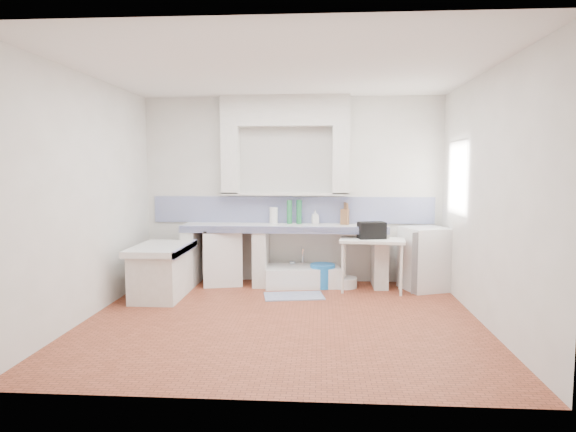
# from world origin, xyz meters

# --- Properties ---
(floor) EXTENTS (4.50, 4.50, 0.00)m
(floor) POSITION_xyz_m (0.00, 0.00, 0.00)
(floor) COLOR #9B482F
(floor) RESTS_ON ground
(ceiling) EXTENTS (4.50, 4.50, 0.00)m
(ceiling) POSITION_xyz_m (0.00, 0.00, 2.80)
(ceiling) COLOR white
(ceiling) RESTS_ON ground
(wall_back) EXTENTS (4.50, 0.00, 4.50)m
(wall_back) POSITION_xyz_m (0.00, 2.00, 1.40)
(wall_back) COLOR white
(wall_back) RESTS_ON ground
(wall_front) EXTENTS (4.50, 0.00, 4.50)m
(wall_front) POSITION_xyz_m (0.00, -2.00, 1.40)
(wall_front) COLOR white
(wall_front) RESTS_ON ground
(wall_left) EXTENTS (0.00, 4.50, 4.50)m
(wall_left) POSITION_xyz_m (-2.25, 0.00, 1.40)
(wall_left) COLOR white
(wall_left) RESTS_ON ground
(wall_right) EXTENTS (0.00, 4.50, 4.50)m
(wall_right) POSITION_xyz_m (2.25, 0.00, 1.40)
(wall_right) COLOR white
(wall_right) RESTS_ON ground
(alcove_mass) EXTENTS (1.90, 0.25, 0.45)m
(alcove_mass) POSITION_xyz_m (-0.10, 1.88, 2.58)
(alcove_mass) COLOR white
(alcove_mass) RESTS_ON ground
(window_frame) EXTENTS (0.35, 0.86, 1.06)m
(window_frame) POSITION_xyz_m (2.42, 1.20, 1.60)
(window_frame) COLOR #341E10
(window_frame) RESTS_ON ground
(lace_valance) EXTENTS (0.01, 0.84, 0.24)m
(lace_valance) POSITION_xyz_m (2.28, 1.20, 1.98)
(lace_valance) COLOR white
(lace_valance) RESTS_ON ground
(counter_slab) EXTENTS (3.00, 0.60, 0.08)m
(counter_slab) POSITION_xyz_m (-0.10, 1.70, 0.86)
(counter_slab) COLOR white
(counter_slab) RESTS_ON ground
(counter_lip) EXTENTS (3.00, 0.04, 0.10)m
(counter_lip) POSITION_xyz_m (-0.10, 1.42, 0.86)
(counter_lip) COLOR navy
(counter_lip) RESTS_ON ground
(counter_pier_left) EXTENTS (0.20, 0.55, 0.82)m
(counter_pier_left) POSITION_xyz_m (-1.50, 1.70, 0.41)
(counter_pier_left) COLOR white
(counter_pier_left) RESTS_ON ground
(counter_pier_mid) EXTENTS (0.20, 0.55, 0.82)m
(counter_pier_mid) POSITION_xyz_m (-0.45, 1.70, 0.41)
(counter_pier_mid) COLOR white
(counter_pier_mid) RESTS_ON ground
(counter_pier_right) EXTENTS (0.20, 0.55, 0.82)m
(counter_pier_right) POSITION_xyz_m (1.30, 1.70, 0.41)
(counter_pier_right) COLOR white
(counter_pier_right) RESTS_ON ground
(peninsula_top) EXTENTS (0.70, 1.10, 0.08)m
(peninsula_top) POSITION_xyz_m (-1.70, 0.90, 0.66)
(peninsula_top) COLOR white
(peninsula_top) RESTS_ON ground
(peninsula_base) EXTENTS (0.60, 1.00, 0.62)m
(peninsula_base) POSITION_xyz_m (-1.70, 0.90, 0.31)
(peninsula_base) COLOR white
(peninsula_base) RESTS_ON ground
(peninsula_lip) EXTENTS (0.04, 1.10, 0.10)m
(peninsula_lip) POSITION_xyz_m (-1.37, 0.90, 0.66)
(peninsula_lip) COLOR navy
(peninsula_lip) RESTS_ON ground
(backsplash) EXTENTS (4.27, 0.03, 0.40)m
(backsplash) POSITION_xyz_m (0.00, 1.99, 1.10)
(backsplash) COLOR navy
(backsplash) RESTS_ON ground
(stove) EXTENTS (0.68, 0.67, 0.80)m
(stove) POSITION_xyz_m (-1.04, 1.71, 0.40)
(stove) COLOR white
(stove) RESTS_ON ground
(sink) EXTENTS (1.16, 0.74, 0.26)m
(sink) POSITION_xyz_m (0.16, 1.68, 0.13)
(sink) COLOR white
(sink) RESTS_ON ground
(side_table) EXTENTS (0.95, 0.60, 0.04)m
(side_table) POSITION_xyz_m (1.16, 1.40, 0.37)
(side_table) COLOR white
(side_table) RESTS_ON ground
(fridge) EXTENTS (0.75, 0.75, 0.89)m
(fridge) POSITION_xyz_m (1.93, 1.57, 0.45)
(fridge) COLOR white
(fridge) RESTS_ON ground
(bucket_red) EXTENTS (0.37, 0.37, 0.27)m
(bucket_red) POSITION_xyz_m (-0.16, 1.67, 0.14)
(bucket_red) COLOR #BB3230
(bucket_red) RESTS_ON ground
(bucket_orange) EXTENTS (0.36, 0.36, 0.27)m
(bucket_orange) POSITION_xyz_m (0.14, 1.68, 0.14)
(bucket_orange) COLOR red
(bucket_orange) RESTS_ON ground
(bucket_blue) EXTENTS (0.45, 0.45, 0.34)m
(bucket_blue) POSITION_xyz_m (0.47, 1.60, 0.17)
(bucket_blue) COLOR blue
(bucket_blue) RESTS_ON ground
(basin_white) EXTENTS (0.43, 0.43, 0.14)m
(basin_white) POSITION_xyz_m (0.78, 1.61, 0.07)
(basin_white) COLOR white
(basin_white) RESTS_ON ground
(water_bottle_a) EXTENTS (0.09, 0.09, 0.33)m
(water_bottle_a) POSITION_xyz_m (0.01, 1.85, 0.16)
(water_bottle_a) COLOR silver
(water_bottle_a) RESTS_ON ground
(water_bottle_b) EXTENTS (0.08, 0.08, 0.29)m
(water_bottle_b) POSITION_xyz_m (0.25, 1.81, 0.14)
(water_bottle_b) COLOR silver
(water_bottle_b) RESTS_ON ground
(black_bag) EXTENTS (0.41, 0.29, 0.23)m
(black_bag) POSITION_xyz_m (1.15, 1.44, 0.86)
(black_bag) COLOR black
(black_bag) RESTS_ON side_table
(green_bottle_a) EXTENTS (0.09, 0.09, 0.36)m
(green_bottle_a) POSITION_xyz_m (-0.04, 1.85, 1.08)
(green_bottle_a) COLOR #216E3D
(green_bottle_a) RESTS_ON counter_slab
(green_bottle_b) EXTENTS (0.08, 0.08, 0.36)m
(green_bottle_b) POSITION_xyz_m (0.11, 1.85, 1.08)
(green_bottle_b) COLOR #216E3D
(green_bottle_b) RESTS_ON counter_slab
(knife_block) EXTENTS (0.14, 0.12, 0.23)m
(knife_block) POSITION_xyz_m (0.79, 1.80, 1.01)
(knife_block) COLOR brown
(knife_block) RESTS_ON counter_slab
(cutting_board) EXTENTS (0.06, 0.24, 0.32)m
(cutting_board) POSITION_xyz_m (0.81, 1.85, 1.06)
(cutting_board) COLOR brown
(cutting_board) RESTS_ON counter_slab
(paper_towel) EXTENTS (0.13, 0.13, 0.25)m
(paper_towel) POSITION_xyz_m (-0.27, 1.85, 1.02)
(paper_towel) COLOR white
(paper_towel) RESTS_ON counter_slab
(soap_bottle) EXTENTS (0.12, 0.12, 0.21)m
(soap_bottle) POSITION_xyz_m (0.35, 1.85, 1.01)
(soap_bottle) COLOR white
(soap_bottle) RESTS_ON counter_slab
(rug) EXTENTS (0.86, 0.58, 0.01)m
(rug) POSITION_xyz_m (0.08, 1.04, 0.01)
(rug) COLOR #394783
(rug) RESTS_ON ground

